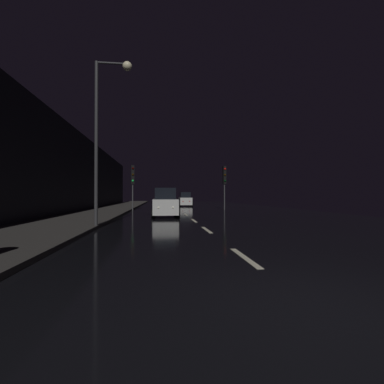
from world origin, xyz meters
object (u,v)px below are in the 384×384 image
Objects in this scene: traffic_light_far_left at (133,178)px; car_distant_taillights at (185,200)px; traffic_light_far_right at (224,178)px; streetlamp_overhead at (106,118)px; car_approaching_headlights at (165,204)px.

car_distant_taillights is at bearing 138.81° from traffic_light_far_left.
traffic_light_far_right is 1.18× the size of car_distant_taillights.
traffic_light_far_right is 18.35m from streetlamp_overhead.
traffic_light_far_right is at bearing 59.14° from streetlamp_overhead.
traffic_light_far_left is 15.66m from streetlamp_overhead.
streetlamp_overhead is (0.23, -15.55, 1.82)m from traffic_light_far_left.
car_approaching_headlights is at bearing 170.48° from car_distant_taillights.
car_distant_taillights is at bearing -169.87° from traffic_light_far_right.
traffic_light_far_left is at bearing -96.26° from traffic_light_far_right.
car_approaching_headlights is (2.89, 6.93, -4.19)m from streetlamp_overhead.
traffic_light_far_right reaches higher than traffic_light_far_left.
streetlamp_overhead reaches higher than traffic_light_far_right.
streetlamp_overhead is 27.24m from car_distant_taillights.
car_approaching_headlights is at bearing 9.52° from traffic_light_far_left.
traffic_light_far_left is 0.59× the size of streetlamp_overhead.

